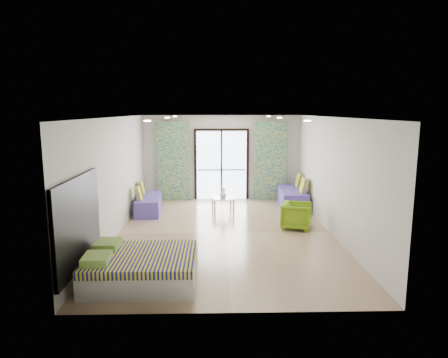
{
  "coord_description": "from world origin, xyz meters",
  "views": [
    {
      "loc": [
        -0.24,
        -9.03,
        2.85
      ],
      "look_at": [
        0.01,
        0.83,
        1.15
      ],
      "focal_mm": 32.0,
      "sensor_mm": 36.0,
      "label": 1
    }
  ],
  "objects_px": {
    "bed": "(141,268)",
    "daybed_left": "(148,203)",
    "coffee_table": "(223,199)",
    "armchair": "(297,214)",
    "daybed_right": "(293,197)"
  },
  "relations": [
    {
      "from": "coffee_table",
      "to": "armchair",
      "type": "relative_size",
      "value": 1.0
    },
    {
      "from": "daybed_right",
      "to": "daybed_left",
      "type": "bearing_deg",
      "value": -168.53
    },
    {
      "from": "daybed_left",
      "to": "bed",
      "type": "bearing_deg",
      "value": -86.88
    },
    {
      "from": "coffee_table",
      "to": "armchair",
      "type": "xyz_separation_m",
      "value": [
        1.76,
        -1.72,
        -0.01
      ]
    },
    {
      "from": "daybed_right",
      "to": "armchair",
      "type": "relative_size",
      "value": 2.76
    },
    {
      "from": "bed",
      "to": "daybed_left",
      "type": "xyz_separation_m",
      "value": [
        -0.64,
        4.7,
        -0.0
      ]
    },
    {
      "from": "coffee_table",
      "to": "armchair",
      "type": "bearing_deg",
      "value": -44.41
    },
    {
      "from": "bed",
      "to": "daybed_left",
      "type": "bearing_deg",
      "value": 97.77
    },
    {
      "from": "bed",
      "to": "daybed_left",
      "type": "relative_size",
      "value": 1.05
    },
    {
      "from": "daybed_left",
      "to": "armchair",
      "type": "distance_m",
      "value": 4.22
    },
    {
      "from": "daybed_left",
      "to": "coffee_table",
      "type": "distance_m",
      "value": 2.12
    },
    {
      "from": "coffee_table",
      "to": "armchair",
      "type": "distance_m",
      "value": 2.46
    },
    {
      "from": "daybed_right",
      "to": "armchair",
      "type": "xyz_separation_m",
      "value": [
        -0.35,
        -2.26,
        0.06
      ]
    },
    {
      "from": "daybed_left",
      "to": "daybed_right",
      "type": "bearing_deg",
      "value": 3.4
    },
    {
      "from": "daybed_left",
      "to": "armchair",
      "type": "height_order",
      "value": "daybed_left"
    }
  ]
}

